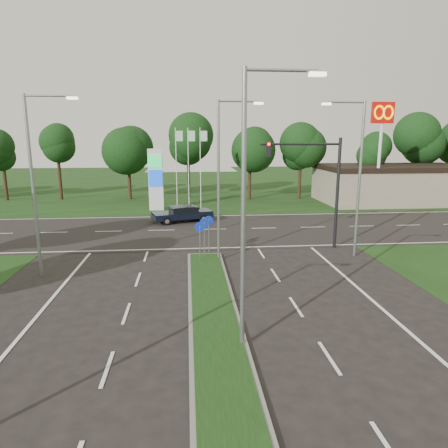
{
  "coord_description": "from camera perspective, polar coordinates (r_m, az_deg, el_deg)",
  "views": [
    {
      "loc": [
        -0.95,
        -6.3,
        6.9
      ],
      "look_at": [
        1.08,
        15.66,
        2.2
      ],
      "focal_mm": 32.0,
      "sensor_mm": 36.0,
      "label": 1
    }
  ],
  "objects": [
    {
      "name": "streetlight_median_near",
      "position": [
        12.58,
        3.7,
        3.68
      ],
      "size": [
        2.53,
        0.22,
        9.0
      ],
      "color": "gray",
      "rests_on": "ground"
    },
    {
      "name": "gas_pylon",
      "position": [
        39.62,
        -9.42,
        6.51
      ],
      "size": [
        5.8,
        1.26,
        8.0
      ],
      "color": "silver",
      "rests_on": "ground"
    },
    {
      "name": "cross_road",
      "position": [
        31.09,
        -3.4,
        -0.81
      ],
      "size": [
        160.0,
        12.0,
        0.02
      ],
      "primitive_type": "cube",
      "color": "black",
      "rests_on": "ground"
    },
    {
      "name": "median_signs",
      "position": [
        23.3,
        -2.81,
        -0.84
      ],
      "size": [
        1.16,
        1.76,
        2.38
      ],
      "color": "gray",
      "rests_on": "ground"
    },
    {
      "name": "streetlight_left_far",
      "position": [
        21.66,
        -25.24,
        6.07
      ],
      "size": [
        2.53,
        0.22,
        9.0
      ],
      "color": "gray",
      "rests_on": "ground"
    },
    {
      "name": "verge_far",
      "position": [
        61.69,
        -4.39,
        5.58
      ],
      "size": [
        160.0,
        50.0,
        0.02
      ],
      "primitive_type": "cube",
      "color": "black",
      "rests_on": "ground"
    },
    {
      "name": "mcdonalds_sign",
      "position": [
        42.72,
        21.61,
        12.67
      ],
      "size": [
        2.2,
        0.47,
        10.4
      ],
      "color": "silver",
      "rests_on": "ground"
    },
    {
      "name": "streetlight_median_far",
      "position": [
        22.46,
        -0.28,
        7.38
      ],
      "size": [
        2.53,
        0.22,
        9.0
      ],
      "color": "gray",
      "rests_on": "ground"
    },
    {
      "name": "treeline_far",
      "position": [
        46.24,
        -4.07,
        11.92
      ],
      "size": [
        6.0,
        6.0,
        9.9
      ],
      "color": "black",
      "rests_on": "ground"
    },
    {
      "name": "streetlight_right_far",
      "position": [
        24.4,
        18.43,
        7.14
      ],
      "size": [
        2.53,
        0.22,
        9.0
      ],
      "rotation": [
        0.0,
        0.0,
        3.14
      ],
      "color": "gray",
      "rests_on": "ground"
    },
    {
      "name": "traffic_signal",
      "position": [
        25.72,
        13.28,
        6.7
      ],
      "size": [
        5.1,
        0.42,
        7.0
      ],
      "color": "black",
      "rests_on": "ground"
    },
    {
      "name": "median_kerb",
      "position": [
        12.4,
        -0.01,
        -21.45
      ],
      "size": [
        2.0,
        26.0,
        0.12
      ],
      "primitive_type": "cube",
      "color": "slate",
      "rests_on": "ground"
    },
    {
      "name": "navy_sedan",
      "position": [
        34.0,
        -5.95,
        1.5
      ],
      "size": [
        5.26,
        3.3,
        1.35
      ],
      "rotation": [
        0.0,
        0.0,
        1.86
      ],
      "color": "black",
      "rests_on": "ground"
    },
    {
      "name": "commercial_building",
      "position": [
        48.37,
        23.18,
        5.25
      ],
      "size": [
        16.0,
        9.0,
        4.0
      ],
      "primitive_type": "cube",
      "color": "gray",
      "rests_on": "ground"
    }
  ]
}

